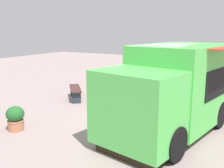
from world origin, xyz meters
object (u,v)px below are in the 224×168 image
object	(u,v)px
food_truck	(174,92)
plaza_bench	(75,91)
planter_flowering_far	(116,82)
planter_flowering_near	(15,118)
person_customer	(205,90)

from	to	relation	value
food_truck	plaza_bench	xyz separation A→B (m)	(-1.50, -4.56, -0.79)
planter_flowering_far	planter_flowering_near	bearing A→B (deg)	-1.58
food_truck	planter_flowering_far	world-z (taller)	food_truck
person_customer	planter_flowering_near	distance (m)	7.72
person_customer	plaza_bench	xyz separation A→B (m)	(2.88, -4.72, 0.05)
person_customer	planter_flowering_far	world-z (taller)	person_customer
planter_flowering_far	food_truck	bearing A→B (deg)	45.66
person_customer	food_truck	bearing A→B (deg)	-1.99
planter_flowering_near	plaza_bench	size ratio (longest dim) A/B	0.50
food_truck	planter_flowering_far	distance (m)	5.42
planter_flowering_far	plaza_bench	world-z (taller)	planter_flowering_far
person_customer	planter_flowering_near	xyz separation A→B (m)	(6.51, -4.15, 0.05)
planter_flowering_near	plaza_bench	xyz separation A→B (m)	(-3.63, -0.56, 0.00)
food_truck	planter_flowering_far	size ratio (longest dim) A/B	6.29
person_customer	planter_flowering_far	bearing A→B (deg)	-81.01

